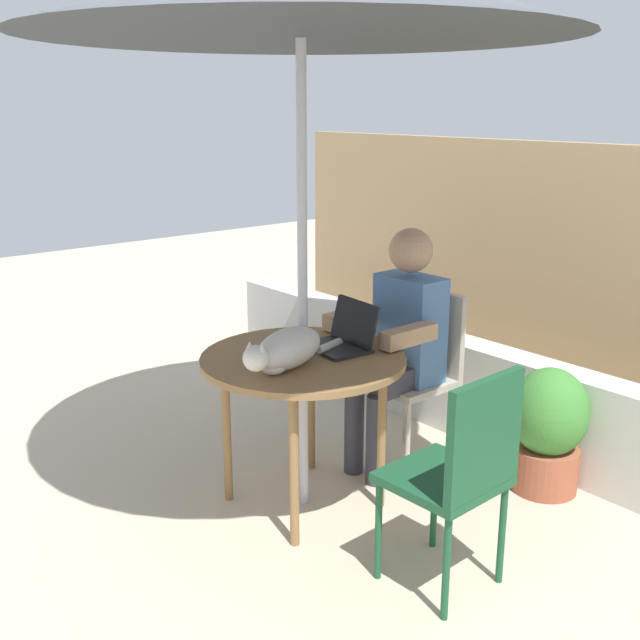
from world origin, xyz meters
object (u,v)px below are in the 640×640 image
cat (285,350)px  laptop (345,334)px  chair_empty (461,465)px  person_seated (399,336)px  chair_occupied (420,362)px  potted_plant_near_fence (548,427)px  patio_table (303,370)px

cat → laptop: bearing=98.1°
chair_empty → person_seated: person_seated is taller
chair_occupied → potted_plant_near_fence: 0.72m
person_seated → potted_plant_near_fence: 0.84m
patio_table → person_seated: person_seated is taller
chair_occupied → cat: size_ratio=1.41×
patio_table → cat: (0.08, -0.16, 0.15)m
chair_occupied → cat: cat is taller
chair_empty → laptop: size_ratio=2.80×
patio_table → chair_empty: (0.90, 0.03, -0.13)m
potted_plant_near_fence → chair_empty: bearing=-75.4°
laptop → potted_plant_near_fence: laptop is taller
laptop → chair_empty: bearing=-12.9°
person_seated → chair_empty: bearing=-33.2°
potted_plant_near_fence → laptop: bearing=-129.5°
patio_table → cat: bearing=-62.8°
patio_table → cat: size_ratio=1.45×
patio_table → chair_empty: bearing=1.9°
chair_occupied → laptop: 0.61m
chair_empty → potted_plant_near_fence: 1.01m
laptop → chair_occupied: bearing=92.9°
person_seated → cat: bearing=-83.9°
person_seated → laptop: 0.40m
person_seated → cat: person_seated is taller
chair_empty → person_seated: 1.09m
laptop → cat: bearing=-81.9°
chair_occupied → chair_empty: size_ratio=1.00×
patio_table → potted_plant_near_fence: bearing=56.5°
cat → potted_plant_near_fence: bearing=63.7°
patio_table → laptop: size_ratio=2.89×
chair_empty → person_seated: bearing=146.8°
cat → chair_occupied: bearing=95.1°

